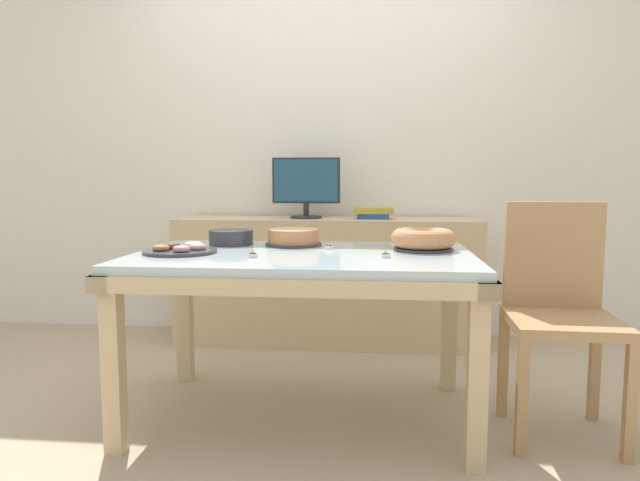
{
  "coord_description": "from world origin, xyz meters",
  "views": [
    {
      "loc": [
        0.31,
        -2.38,
        1.04
      ],
      "look_at": [
        0.08,
        -0.06,
        0.78
      ],
      "focal_mm": 32.0,
      "sensor_mm": 36.0,
      "label": 1
    }
  ],
  "objects": [
    {
      "name": "book_stack",
      "position": [
        0.29,
        1.16,
        0.83
      ],
      "size": [
        0.25,
        0.17,
        0.07
      ],
      "color": "#23478C",
      "rests_on": "sideboard"
    },
    {
      "name": "cake_golden_bundt",
      "position": [
        0.51,
        0.14,
        0.77
      ],
      "size": [
        0.28,
        0.28,
        0.1
      ],
      "color": "#333338",
      "rests_on": "dining_table"
    },
    {
      "name": "wall_back",
      "position": [
        0.0,
        1.46,
        1.3
      ],
      "size": [
        8.0,
        0.1,
        2.6
      ],
      "primitive_type": "cube",
      "color": "silver",
      "rests_on": "ground"
    },
    {
      "name": "sideboard",
      "position": [
        0.0,
        1.16,
        0.39
      ],
      "size": [
        1.88,
        0.44,
        0.79
      ],
      "color": "#D1B284",
      "rests_on": "ground"
    },
    {
      "name": "tealight_left_edge",
      "position": [
        0.35,
        -0.11,
        0.73
      ],
      "size": [
        0.04,
        0.04,
        0.04
      ],
      "color": "silver",
      "rests_on": "dining_table"
    },
    {
      "name": "cake_chocolate_round",
      "position": [
        -0.08,
        0.27,
        0.76
      ],
      "size": [
        0.27,
        0.27,
        0.08
      ],
      "color": "#333338",
      "rests_on": "dining_table"
    },
    {
      "name": "tealight_centre",
      "position": [
        0.1,
        0.14,
        0.73
      ],
      "size": [
        0.04,
        0.04,
        0.04
      ],
      "color": "silver",
      "rests_on": "dining_table"
    },
    {
      "name": "plate_stack",
      "position": [
        -0.38,
        0.27,
        0.76
      ],
      "size": [
        0.21,
        0.21,
        0.07
      ],
      "color": "#333338",
      "rests_on": "dining_table"
    },
    {
      "name": "dining_table",
      "position": [
        0.0,
        0.0,
        0.63
      ],
      "size": [
        1.46,
        0.92,
        0.72
      ],
      "color": "silver",
      "rests_on": "ground"
    },
    {
      "name": "pastry_platter",
      "position": [
        -0.52,
        -0.05,
        0.74
      ],
      "size": [
        0.31,
        0.31,
        0.04
      ],
      "color": "#333338",
      "rests_on": "dining_table"
    },
    {
      "name": "tealight_near_cakes",
      "position": [
        -0.18,
        -0.16,
        0.73
      ],
      "size": [
        0.04,
        0.04,
        0.04
      ],
      "color": "silver",
      "rests_on": "dining_table"
    },
    {
      "name": "chair",
      "position": [
        1.05,
        -0.02,
        0.52
      ],
      "size": [
        0.43,
        0.43,
        0.94
      ],
      "color": "tan",
      "rests_on": "ground"
    },
    {
      "name": "computer_monitor",
      "position": [
        -0.13,
        1.16,
        0.98
      ],
      "size": [
        0.42,
        0.2,
        0.38
      ],
      "color": "#262628",
      "rests_on": "sideboard"
    },
    {
      "name": "ground_plane",
      "position": [
        0.0,
        0.0,
        0.0
      ],
      "size": [
        12.0,
        12.0,
        0.0
      ],
      "primitive_type": "plane",
      "color": "tan"
    }
  ]
}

